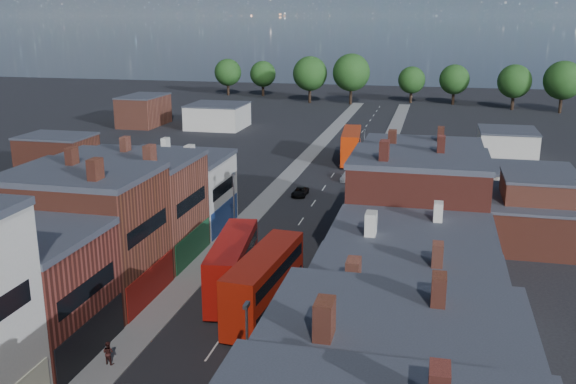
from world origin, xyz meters
The scene contains 13 objects.
pavement_west centered at (-6.50, 50.00, 0.06)m, with size 3.00×200.00×0.12m, color gray.
pavement_east centered at (6.50, 50.00, 0.06)m, with size 3.00×200.00×0.12m, color gray.
terrace_east centered at (14.00, 0.00, 6.60)m, with size 12.00×80.00×13.21m, color maroon.
lamp_post_1 centered at (5.20, 0.00, 4.70)m, with size 0.25×0.70×8.12m.
lamp_post_2 centered at (-5.20, 30.00, 4.70)m, with size 0.25×0.70×8.12m.
lamp_post_3 centered at (5.20, 60.00, 4.70)m, with size 0.25×0.70×8.12m.
bus_0 centered at (-1.54, 17.94, 2.81)m, with size 4.27×12.33×5.21m.
bus_1 centered at (2.26, 14.74, 2.91)m, with size 3.96×12.69×5.39m.
bus_2 centered at (1.50, 73.89, 2.93)m, with size 4.01×12.80×5.44m.
car_2 centered at (-2.50, 51.19, 0.57)m, with size 1.88×4.08×1.14m, color black.
car_3 centered at (2.71, 61.39, 0.64)m, with size 1.78×4.39×1.27m, color silver.
ped_1 centered at (-6.50, 4.51, 0.98)m, with size 0.83×0.46×1.72m, color #3F1C19.
ped_3 centered at (7.38, 14.38, 0.96)m, with size 0.99×0.45×1.69m, color #514E46.
Camera 1 is at (15.16, -32.37, 24.06)m, focal length 40.00 mm.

